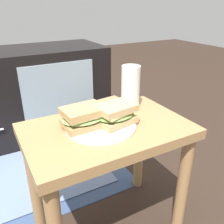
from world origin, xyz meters
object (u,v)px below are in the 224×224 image
paper_bag (106,130)px  tv_cabinet (32,93)px  plate (100,126)px  beer_glass (131,88)px  sandwich_front (84,117)px  sandwich_back (116,114)px

paper_bag → tv_cabinet: bearing=121.1°
plate → beer_glass: beer_glass is taller
plate → sandwich_front: bearing=162.0°
tv_cabinet → paper_bag: 0.58m
tv_cabinet → plate: (0.04, -0.94, 0.17)m
plate → beer_glass: (0.18, 0.10, 0.08)m
paper_bag → sandwich_front: bearing=-124.9°
plate → sandwich_front: (-0.05, 0.02, 0.04)m
plate → sandwich_front: 0.07m
plate → sandwich_front: sandwich_front is taller
beer_glass → paper_bag: 0.52m
sandwich_back → plate: bearing=162.0°
sandwich_back → paper_bag: sandwich_back is taller
sandwich_back → beer_glass: beer_glass is taller
plate → sandwich_back: size_ratio=1.58×
sandwich_front → paper_bag: sandwich_front is taller
tv_cabinet → sandwich_front: (-0.01, -0.92, 0.21)m
tv_cabinet → paper_bag: size_ratio=2.81×
sandwich_back → paper_bag: (0.20, 0.47, -0.34)m
sandwich_front → tv_cabinet: bearing=89.4°
plate → sandwich_back: sandwich_back is taller
tv_cabinet → beer_glass: 0.91m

